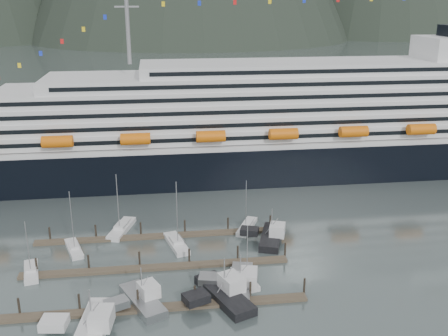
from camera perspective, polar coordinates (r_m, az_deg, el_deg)
The scene contains 16 objects.
ground at distance 94.42m, azimuth -4.23°, elevation -11.54°, with size 1600.00×1600.00×0.00m, color #495656.
cruise_ship at distance 145.25m, azimuth 6.21°, elevation 4.27°, with size 210.00×30.40×50.30m.
dock_near at distance 85.67m, azimuth -7.21°, elevation -14.80°, with size 48.18×2.28×3.20m.
dock_mid at distance 96.85m, azimuth -7.31°, elevation -10.63°, with size 48.18×2.28×3.20m.
dock_far at distance 108.44m, azimuth -7.39°, elevation -7.33°, with size 48.18×2.28×3.20m.
sailboat_a at distance 100.31m, azimuth -20.24°, elevation -10.57°, with size 3.97×8.37×10.78m.
sailboat_b at distance 106.19m, azimuth -16.01°, elevation -8.45°, with size 4.78×8.83×12.89m.
sailboat_c at distance 104.37m, azimuth -5.19°, elevation -8.24°, with size 5.00×10.12×14.22m.
sailboat_e at distance 112.24m, azimuth -11.09°, elevation -6.55°, with size 5.80×10.98×13.42m.
sailboat_g at distance 111.41m, azimuth 2.50°, elevation -6.41°, with size 5.97×9.21×11.43m.
sailboat_h at distance 92.26m, azimuth 2.30°, elevation -11.99°, with size 4.03×8.31×11.24m.
trawler_a at distance 81.79m, azimuth -14.25°, elevation -16.48°, with size 10.78×14.85×7.99m.
trawler_b at distance 86.68m, azimuth -8.94°, elevation -13.98°, with size 9.91×11.68×7.27m.
trawler_c at distance 89.83m, azimuth 1.68°, elevation -12.51°, with size 10.42×14.34×7.09m.
trawler_d at distance 87.06m, azimuth -0.06°, elevation -13.52°, with size 11.55×14.02×8.09m.
trawler_e at distance 106.35m, azimuth 5.09°, elevation -7.40°, with size 9.95×12.25×7.59m.
Camera 1 is at (-4.05, -81.91, 46.78)m, focal length 42.00 mm.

